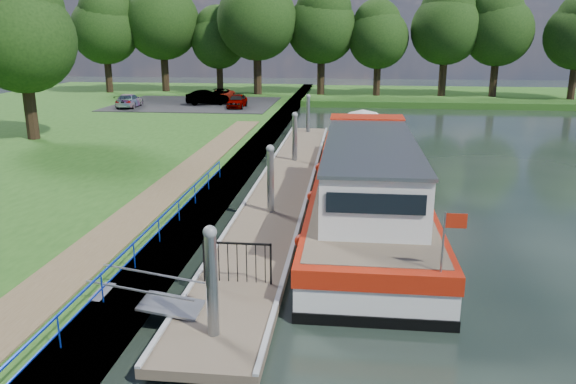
# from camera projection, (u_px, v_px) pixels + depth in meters

# --- Properties ---
(ground) EXTENTS (160.00, 160.00, 0.00)m
(ground) POSITION_uv_depth(u_px,v_px,m) (220.00, 338.00, 13.04)
(ground) COLOR black
(ground) RESTS_ON ground
(bank_edge) EXTENTS (1.10, 90.00, 0.78)m
(bank_edge) POSITION_uv_depth(u_px,v_px,m) (238.00, 170.00, 27.56)
(bank_edge) COLOR #473D2D
(bank_edge) RESTS_ON ground
(far_bank) EXTENTS (60.00, 18.00, 0.60)m
(far_bank) POSITION_uv_depth(u_px,v_px,m) (435.00, 96.00, 61.42)
(far_bank) COLOR #204C15
(far_bank) RESTS_ON ground
(footpath) EXTENTS (1.60, 40.00, 0.05)m
(footpath) POSITION_uv_depth(u_px,v_px,m) (152.00, 201.00, 20.95)
(footpath) COLOR brown
(footpath) RESTS_ON riverbank
(carpark) EXTENTS (14.00, 12.00, 0.06)m
(carpark) POSITION_uv_depth(u_px,v_px,m) (196.00, 104.00, 50.36)
(carpark) COLOR black
(carpark) RESTS_ON riverbank
(blue_fence) EXTENTS (0.04, 18.04, 0.72)m
(blue_fence) POSITION_uv_depth(u_px,v_px,m) (147.00, 236.00, 15.85)
(blue_fence) COLOR #0C2DBF
(blue_fence) RESTS_ON riverbank
(pontoon) EXTENTS (2.50, 30.00, 0.56)m
(pontoon) POSITION_uv_depth(u_px,v_px,m) (285.00, 186.00, 25.43)
(pontoon) COLOR brown
(pontoon) RESTS_ON ground
(mooring_piles) EXTENTS (0.30, 27.30, 3.55)m
(mooring_piles) POSITION_uv_depth(u_px,v_px,m) (285.00, 163.00, 25.13)
(mooring_piles) COLOR gray
(mooring_piles) RESTS_ON ground
(gangway) EXTENTS (2.58, 1.00, 0.92)m
(gangway) POSITION_uv_depth(u_px,v_px,m) (148.00, 300.00, 13.55)
(gangway) COLOR #A5A8AD
(gangway) RESTS_ON ground
(gate_panel) EXTENTS (1.85, 0.05, 1.15)m
(gate_panel) POSITION_uv_depth(u_px,v_px,m) (237.00, 257.00, 14.84)
(gate_panel) COLOR black
(gate_panel) RESTS_ON ground
(barge) EXTENTS (4.36, 21.15, 4.78)m
(barge) POSITION_uv_depth(u_px,v_px,m) (366.00, 178.00, 23.14)
(barge) COLOR black
(barge) RESTS_ON ground
(horizon_trees) EXTENTS (54.38, 10.03, 12.87)m
(horizon_trees) POSITION_uv_depth(u_px,v_px,m) (310.00, 23.00, 57.63)
(horizon_trees) COLOR #332316
(horizon_trees) RESTS_ON ground
(bank_tree_a) EXTENTS (6.12, 6.12, 9.72)m
(bank_tree_a) POSITION_uv_depth(u_px,v_px,m) (22.00, 31.00, 32.07)
(bank_tree_a) COLOR #332316
(bank_tree_a) RESTS_ON riverbank
(car_a) EXTENTS (1.37, 3.37, 1.15)m
(car_a) POSITION_uv_depth(u_px,v_px,m) (237.00, 101.00, 47.31)
(car_a) COLOR #999999
(car_a) RESTS_ON carpark
(car_b) EXTENTS (4.03, 2.41, 1.25)m
(car_b) POSITION_uv_depth(u_px,v_px,m) (207.00, 97.00, 49.33)
(car_b) COLOR #999999
(car_b) RESTS_ON carpark
(car_c) EXTENTS (1.96, 4.04, 1.13)m
(car_c) POSITION_uv_depth(u_px,v_px,m) (129.00, 101.00, 47.60)
(car_c) COLOR #999999
(car_c) RESTS_ON carpark
(car_d) EXTENTS (2.57, 4.49, 1.18)m
(car_d) POSITION_uv_depth(u_px,v_px,m) (218.00, 95.00, 51.45)
(car_d) COLOR #999999
(car_d) RESTS_ON carpark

